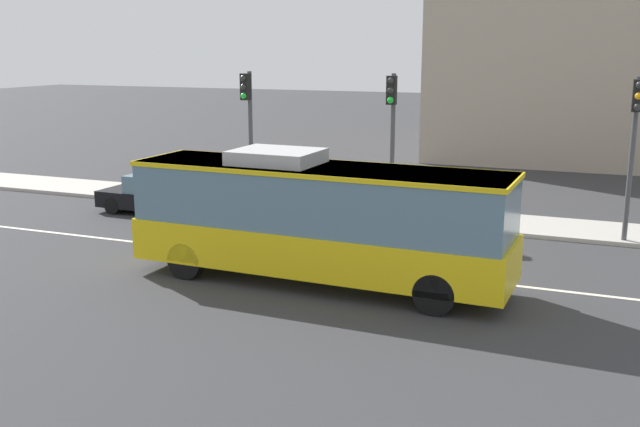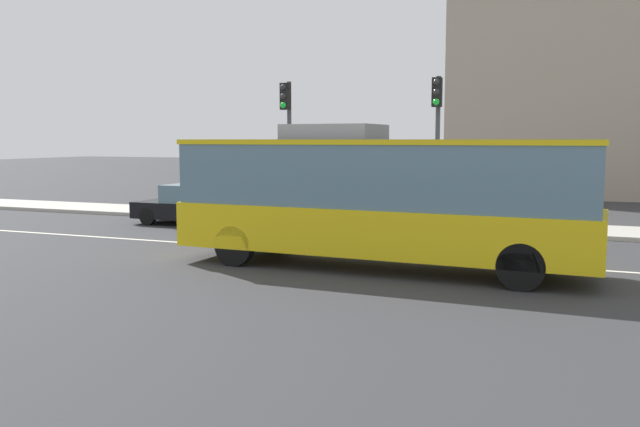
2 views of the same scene
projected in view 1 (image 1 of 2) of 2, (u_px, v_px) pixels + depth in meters
ground_plane at (363, 268)px, 20.57m from camera, size 160.00×160.00×0.00m
sidewalk_kerb at (421, 217)px, 26.54m from camera, size 80.00×2.85×0.14m
lane_centre_line at (363, 268)px, 20.57m from camera, size 76.00×0.16×0.01m
transit_bus at (318, 216)px, 18.95m from camera, size 10.08×2.82×3.46m
sedan_black_ahead at (161, 194)px, 27.23m from camera, size 4.55×1.94×1.46m
traffic_light_near_corner at (392, 122)px, 24.99m from camera, size 0.33×0.62×5.20m
traffic_light_mid_block at (248, 116)px, 27.11m from camera, size 0.35×0.62×5.20m
traffic_light_far_corner at (634, 132)px, 22.20m from camera, size 0.33×0.62×5.20m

